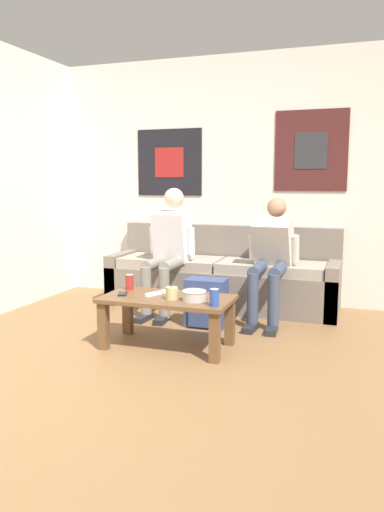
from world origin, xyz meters
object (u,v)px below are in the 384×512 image
object	(u,v)px
drink_can_blue	(214,298)
game_controller_near_right	(169,290)
ceramic_bowl	(194,295)
game_controller_near_left	(153,294)
person_seated_teen	(271,254)
cell_phone	(122,294)
coffee_table	(167,307)
backpack	(206,304)
couch	(222,279)
drink_can_red	(130,282)
pillar_candle	(172,293)
person_seated_adult	(168,246)

from	to	relation	value
drink_can_blue	game_controller_near_right	xyz separation A→B (m)	(-0.47, 0.32, -0.05)
ceramic_bowl	game_controller_near_left	xyz separation A→B (m)	(-0.35, 0.06, -0.03)
person_seated_teen	cell_phone	world-z (taller)	person_seated_teen
person_seated_teen	coffee_table	bearing A→B (deg)	-120.28
drink_can_blue	cell_phone	world-z (taller)	drink_can_blue
ceramic_bowl	game_controller_near_right	world-z (taller)	ceramic_bowl
coffee_table	backpack	bearing A→B (deg)	79.90
backpack	drink_can_blue	size ratio (longest dim) A/B	3.40
coffee_table	game_controller_near_left	xyz separation A→B (m)	(-0.12, 0.01, 0.09)
person_seated_teen	couch	bearing A→B (deg)	148.00
game_controller_near_left	coffee_table	bearing A→B (deg)	-5.56
coffee_table	ceramic_bowl	distance (m)	0.27
coffee_table	drink_can_blue	distance (m)	0.47
drink_can_red	game_controller_near_left	distance (m)	0.30
backpack	drink_can_red	size ratio (longest dim) A/B	3.40
ceramic_bowl	pillar_candle	xyz separation A→B (m)	(-0.17, -0.01, 0.00)
pillar_candle	drink_can_blue	world-z (taller)	drink_can_blue
coffee_table	game_controller_near_right	distance (m)	0.19
person_seated_adult	couch	bearing A→B (deg)	40.77
person_seated_teen	cell_phone	xyz separation A→B (m)	(-0.97, -1.07, -0.21)
backpack	cell_phone	world-z (taller)	backpack
coffee_table	backpack	xyz separation A→B (m)	(0.11, 0.63, -0.12)
game_controller_near_right	cell_phone	distance (m)	0.37
drink_can_blue	drink_can_red	bearing A→B (deg)	159.71
coffee_table	game_controller_near_left	size ratio (longest dim) A/B	6.84
person_seated_teen	game_controller_near_right	xyz separation A→B (m)	(-0.65, -0.87, -0.20)
ceramic_bowl	drink_can_blue	bearing A→B (deg)	-29.50
couch	coffee_table	xyz separation A→B (m)	(-0.05, -1.38, 0.03)
couch	game_controller_near_right	world-z (taller)	couch
game_controller_near_left	cell_phone	world-z (taller)	game_controller_near_left
pillar_candle	game_controller_near_left	bearing A→B (deg)	157.79
couch	game_controller_near_left	world-z (taller)	couch
game_controller_near_right	ceramic_bowl	bearing A→B (deg)	-37.43
person_seated_teen	ceramic_bowl	bearing A→B (deg)	-108.83
drink_can_blue	cell_phone	bearing A→B (deg)	171.28
couch	pillar_candle	world-z (taller)	couch
person_seated_adult	drink_can_blue	size ratio (longest dim) A/B	9.67
backpack	game_controller_near_left	xyz separation A→B (m)	(-0.23, -0.61, 0.20)
backpack	game_controller_near_right	world-z (taller)	same
drink_can_red	cell_phone	xyz separation A→B (m)	(0.02, -0.18, -0.06)
cell_phone	person_seated_teen	bearing A→B (deg)	48.00
coffee_table	drink_can_blue	xyz separation A→B (m)	(0.42, -0.16, 0.14)
couch	game_controller_near_left	bearing A→B (deg)	-96.99
couch	person_seated_adult	size ratio (longest dim) A/B	1.93
drink_can_red	game_controller_near_right	bearing A→B (deg)	3.93
couch	game_controller_near_left	size ratio (longest dim) A/B	16.02
game_controller_near_right	cell_phone	size ratio (longest dim) A/B	0.90
couch	pillar_candle	size ratio (longest dim) A/B	22.19
coffee_table	cell_phone	distance (m)	0.37
ceramic_bowl	couch	bearing A→B (deg)	97.36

